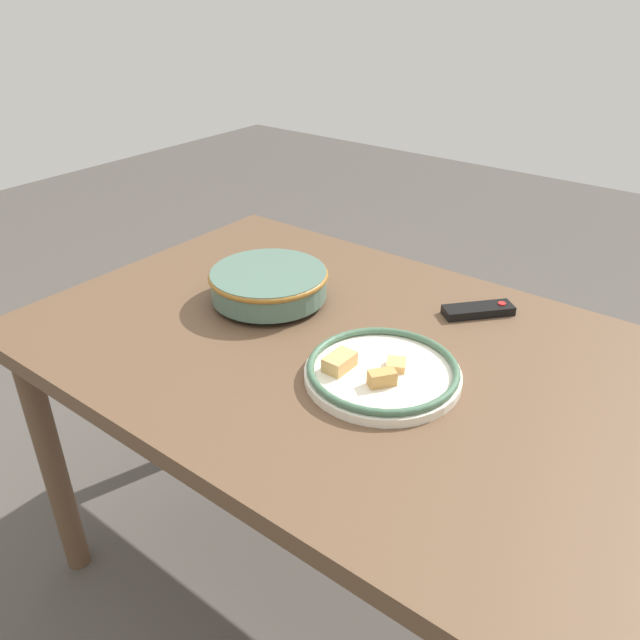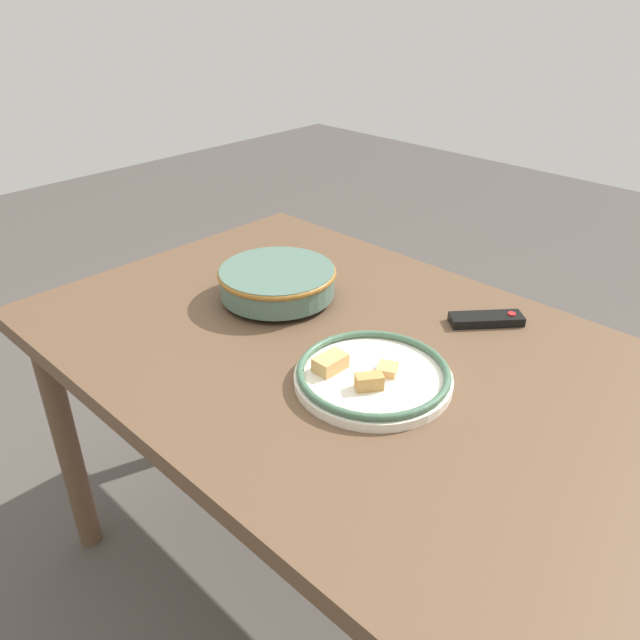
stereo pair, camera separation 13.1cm
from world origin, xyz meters
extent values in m
plane|color=#4C4742|center=(0.00, 0.00, 0.00)|extent=(8.00, 8.00, 0.00)
cube|color=brown|center=(0.00, 0.00, 0.73)|extent=(1.42, 0.91, 0.04)
cylinder|color=brown|center=(-0.64, -0.39, 0.36)|extent=(0.06, 0.06, 0.71)
cylinder|color=brown|center=(-0.64, 0.39, 0.36)|extent=(0.06, 0.06, 0.71)
cylinder|color=#4C6B5B|center=(-0.28, 0.04, 0.76)|extent=(0.12, 0.12, 0.01)
cylinder|color=#4C6B5B|center=(-0.28, 0.04, 0.80)|extent=(0.27, 0.27, 0.06)
cylinder|color=#9E4C1E|center=(-0.28, 0.04, 0.79)|extent=(0.24, 0.24, 0.05)
torus|color=#936023|center=(-0.28, 0.04, 0.82)|extent=(0.28, 0.28, 0.01)
cylinder|color=silver|center=(0.11, -0.06, 0.76)|extent=(0.30, 0.30, 0.02)
torus|color=#42664C|center=(0.11, -0.06, 0.78)|extent=(0.29, 0.29, 0.01)
cube|color=tan|center=(0.12, -0.04, 0.78)|extent=(0.05, 0.05, 0.02)
cube|color=tan|center=(0.04, -0.11, 0.79)|extent=(0.04, 0.06, 0.03)
cube|color=tan|center=(0.13, -0.10, 0.79)|extent=(0.05, 0.06, 0.03)
cube|color=black|center=(0.14, 0.28, 0.76)|extent=(0.14, 0.15, 0.02)
cylinder|color=red|center=(0.18, 0.33, 0.78)|extent=(0.02, 0.02, 0.00)
camera|label=1|loc=(0.61, -0.91, 1.44)|focal=35.00mm
camera|label=2|loc=(0.71, -0.82, 1.44)|focal=35.00mm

